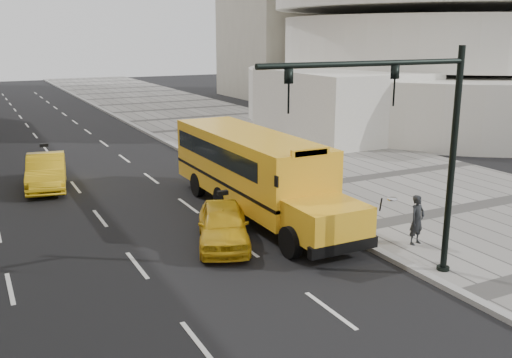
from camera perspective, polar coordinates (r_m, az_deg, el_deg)
name	(u,v)px	position (r m, az deg, el deg)	size (l,w,h in m)	color
ground	(127,215)	(22.30, -12.82, -3.48)	(140.00, 140.00, 0.00)	black
sidewalk_museum	(377,177)	(27.60, 12.00, 0.15)	(12.00, 140.00, 0.15)	gray
curb_museum	(265,193)	(24.35, 0.94, -1.42)	(0.30, 140.00, 0.15)	gray
school_bus	(251,166)	(21.83, -0.46, 1.30)	(2.96, 11.56, 3.19)	yellow
taxi_near	(223,225)	(18.56, -3.31, -4.58)	(1.60, 3.97, 1.35)	gold
taxi_far	(46,172)	(26.93, -20.24, 0.70)	(1.59, 4.57, 1.51)	gold
pedestrian	(417,220)	(18.83, 15.81, -3.95)	(0.59, 0.39, 1.61)	black
traffic_signal	(415,138)	(15.26, 15.57, 4.02)	(6.18, 0.36, 6.40)	black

